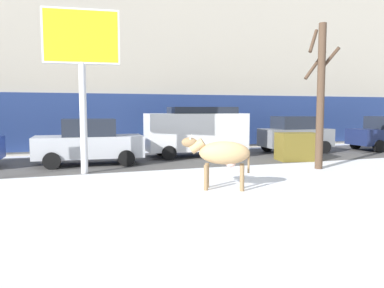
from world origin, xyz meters
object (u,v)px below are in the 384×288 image
billboard (82,47)px  dumpster (297,147)px  pedestrian_near_billboard (277,132)px  bare_tree_left_lot (320,92)px  car_white_van (196,130)px  pedestrian_far_left (150,135)px  cow_tan (222,154)px  car_silver_sedan (89,142)px  pedestrian_by_cars (75,137)px  car_grey_hatchback (295,135)px

billboard → dumpster: 9.68m
pedestrian_near_billboard → dumpster: bearing=-113.6°
pedestrian_near_billboard → bare_tree_left_lot: bare_tree_left_lot is taller
car_white_van → pedestrian_far_left: bearing=120.3°
cow_tan → billboard: bearing=130.2°
car_silver_sedan → pedestrian_far_left: (3.37, 3.77, -0.03)m
bare_tree_left_lot → car_silver_sedan: bearing=154.0°
car_white_van → pedestrian_by_cars: bearing=153.0°
car_grey_hatchback → dumpster: (-1.67, -2.63, -0.33)m
cow_tan → dumpster: cow_tan is taller
car_silver_sedan → dumpster: bearing=-11.1°
cow_tan → dumpster: bearing=38.5°
car_silver_sedan → dumpster: size_ratio=2.53×
car_silver_sedan → bare_tree_left_lot: size_ratio=0.81×
pedestrian_by_cars → bare_tree_left_lot: 11.49m
car_grey_hatchback → pedestrian_by_cars: bearing=165.1°
billboard → pedestrian_far_left: 7.73m
cow_tan → pedestrian_far_left: size_ratio=1.09×
pedestrian_near_billboard → bare_tree_left_lot: bearing=-111.4°
billboard → pedestrian_near_billboard: size_ratio=3.21×
cow_tan → car_grey_hatchback: size_ratio=0.52×
pedestrian_near_billboard → cow_tan: bearing=-128.8°
car_silver_sedan → car_white_van: (4.95, 1.07, 0.33)m
cow_tan → pedestrian_near_billboard: size_ratio=1.09×
billboard → pedestrian_by_cars: size_ratio=3.21×
billboard → pedestrian_far_left: bearing=57.7°
bare_tree_left_lot → dumpster: (0.61, 2.21, -2.24)m
pedestrian_near_billboard → pedestrian_by_cars: bearing=180.0°
billboard → cow_tan: bearing=-49.8°
billboard → car_silver_sedan: size_ratio=1.29×
billboard → bare_tree_left_lot: (8.32, -1.81, -1.47)m
car_grey_hatchback → bare_tree_left_lot: bare_tree_left_lot is taller
cow_tan → pedestrian_by_cars: bearing=109.0°
pedestrian_by_cars → pedestrian_near_billboard: bearing=0.0°
cow_tan → pedestrian_near_billboard: pedestrian_near_billboard is taller
cow_tan → dumpster: size_ratio=1.11×
billboard → car_grey_hatchback: bearing=15.9°
billboard → car_grey_hatchback: (10.60, 3.02, -3.39)m
cow_tan → car_white_van: 7.42m
cow_tan → car_white_van: bearing=75.2°
car_white_van → car_grey_hatchback: bearing=-1.5°
car_silver_sedan → pedestrian_near_billboard: car_silver_sedan is taller
cow_tan → car_grey_hatchback: car_grey_hatchback is taller
cow_tan → car_grey_hatchback: bearing=44.3°
car_white_van → pedestrian_by_cars: (-5.29, 2.70, -0.36)m
car_silver_sedan → pedestrian_far_left: size_ratio=2.49×
cow_tan → billboard: 6.22m
pedestrian_near_billboard → car_grey_hatchback: bearing=-104.3°
pedestrian_far_left → car_white_van: bearing=-59.7°
billboard → pedestrian_near_billboard: billboard is taller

